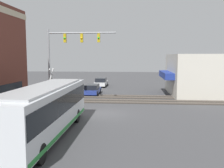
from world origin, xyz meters
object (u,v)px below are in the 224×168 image
Objects in this scene: parked_car_blue at (92,90)px; pedestrian_at_crossing at (66,95)px; city_bus at (45,109)px; crossing_signal at (52,83)px; parked_car_white at (101,82)px.

parked_car_blue is 6.67m from pedestrian_at_crossing.
crossing_signal reaches higher than city_bus.
crossing_signal is 0.80× the size of parked_car_blue.
parked_car_white is at bearing -6.55° from pedestrian_at_crossing.
city_bus is 10.68m from crossing_signal.
parked_car_blue is at bearing -180.00° from parked_car_white.
parked_car_blue is (7.31, -3.01, -1.65)m from crossing_signal.
parked_car_blue is at bearing -15.45° from pedestrian_at_crossing.
city_bus is 3.01× the size of crossing_signal.
city_bus is at bearing -163.64° from crossing_signal.
parked_car_white is 15.55m from pedestrian_at_crossing.
city_bus is 6.55× the size of pedestrian_at_crossing.
parked_car_blue is 0.98× the size of parked_car_white.
parked_car_white is at bearing 0.00° from parked_car_blue.
crossing_signal is 2.17× the size of pedestrian_at_crossing.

